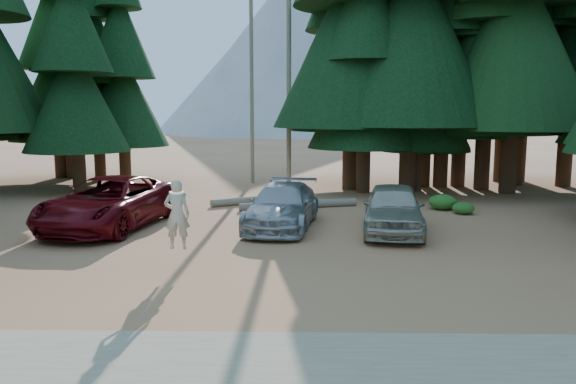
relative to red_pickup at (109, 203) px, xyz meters
name	(u,v)px	position (x,y,z in m)	size (l,w,h in m)	color
ground	(247,261)	(4.94, -4.05, -0.85)	(160.00, 160.00, 0.00)	#A46845
gravel_strip	(205,379)	(4.94, -10.55, -0.84)	(26.00, 3.50, 0.01)	gray
forest_belt_north	(274,185)	(4.94, 10.95, -0.85)	(36.00, 7.00, 22.00)	black
snag_front	(289,68)	(5.74, 10.45, 5.15)	(0.24, 0.24, 12.00)	slate
snag_back	(252,89)	(3.74, 11.95, 4.15)	(0.20, 0.20, 10.00)	slate
mountain_peak	(278,61)	(2.35, 84.18, 11.86)	(48.00, 50.00, 28.00)	gray
red_pickup	(109,203)	(0.00, 0.00, 0.00)	(2.81, 6.08, 1.69)	#5A070F
silver_minivan_center	(282,206)	(5.73, 0.21, -0.12)	(2.02, 4.98, 1.45)	#ABAEB3
silver_minivan_right	(393,208)	(9.30, -0.52, -0.06)	(1.85, 4.60, 1.57)	#B2AF9E
frisbee_player	(177,214)	(3.35, -4.96, 0.55)	(0.63, 0.44, 1.69)	beige
log_left	(258,200)	(4.56, 5.14, -0.69)	(0.30, 0.30, 4.25)	slate
log_mid	(302,200)	(6.41, 5.13, -0.72)	(0.24, 0.24, 2.94)	slate
log_right	(299,205)	(6.28, 3.86, -0.69)	(0.31, 0.31, 4.83)	slate
shrub_far_left	(89,210)	(-1.44, 1.97, -0.61)	(0.84, 0.84, 0.46)	#275E1C
shrub_left	(176,195)	(0.93, 5.76, -0.61)	(0.87, 0.87, 0.48)	#275E1C
shrub_center_left	(276,202)	(5.40, 3.43, -0.51)	(1.23, 1.23, 0.68)	#275E1C
shrub_center_right	(266,203)	(4.97, 3.92, -0.63)	(0.79, 0.79, 0.44)	#275E1C
shrub_right	(282,193)	(5.55, 5.95, -0.54)	(1.11, 1.11, 0.61)	#275E1C
shrub_far_right	(443,202)	(11.95, 3.75, -0.54)	(1.09, 1.09, 0.60)	#275E1C
shrub_edge_east	(463,208)	(12.48, 2.80, -0.62)	(0.82, 0.82, 0.45)	#275E1C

